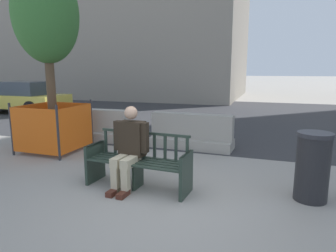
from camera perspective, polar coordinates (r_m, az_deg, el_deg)
name	(u,v)px	position (r m, az deg, el deg)	size (l,w,h in m)	color
ground_plane	(162,203)	(4.42, -1.09, -14.47)	(200.00, 200.00, 0.00)	gray
street_asphalt	(234,116)	(12.68, 12.45, 1.88)	(120.00, 12.00, 0.01)	#333335
street_bench	(138,164)	(4.86, -5.66, -7.15)	(1.72, 0.63, 0.88)	#28382D
seated_person	(129,146)	(4.79, -7.40, -3.79)	(0.59, 0.74, 1.31)	#2D2319
jersey_barrier_centre	(192,134)	(7.30, 4.50, -1.54)	(2.03, 0.77, 0.84)	#9E998E
jersey_barrier_left	(93,127)	(8.39, -14.11, -0.24)	(2.03, 0.77, 0.84)	#ADA89E
street_tree	(46,16)	(7.44, -22.24, 18.80)	(1.42, 1.42, 4.13)	brown
construction_fence	(54,126)	(7.47, -20.93, -0.03)	(1.29, 1.29, 1.17)	#2D2D33
car_taxi_near	(22,97)	(14.78, -25.98, 4.97)	(4.05, 1.90, 1.38)	#DBC64C
trash_bin	(312,167)	(4.81, 25.81, -6.97)	(0.49, 0.49, 1.01)	#232326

